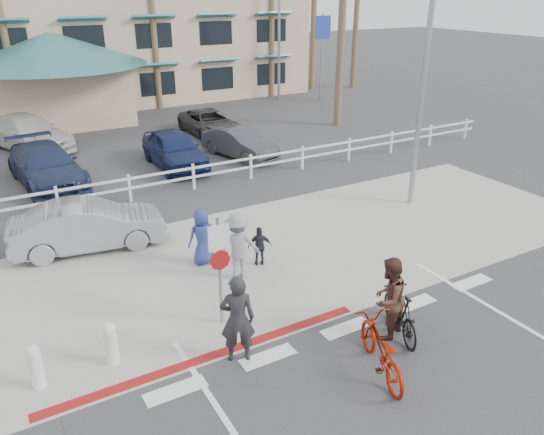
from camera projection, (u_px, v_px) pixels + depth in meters
ground at (363, 343)px, 11.33m from camera, size 140.00×140.00×0.00m
bike_path at (432, 401)px, 9.74m from camera, size 12.00×16.00×0.01m
sidewalk_plaza at (262, 257)px, 14.90m from camera, size 22.00×7.00×0.01m
cross_street at (206, 209)px, 18.08m from camera, size 40.00×5.00×0.01m
parking_lot at (128, 144)px, 25.64m from camera, size 50.00×16.00×0.01m
curb_red at (211, 356)px, 10.91m from camera, size 7.00×0.25×0.02m
rail_fence at (196, 177)px, 19.70m from camera, size 29.40×0.16×1.00m
building at (93, 8)px, 34.61m from camera, size 28.00×16.00×11.30m
sign_post at (219, 266)px, 11.45m from camera, size 0.50×0.10×2.90m
bollard_0 at (111, 344)px, 10.55m from camera, size 0.26×0.26×0.95m
bollard_1 at (36, 367)px, 9.91m from camera, size 0.26×0.26×0.95m
streetlight_0 at (425, 72)px, 16.85m from camera, size 0.60×2.00×9.00m
streetlight_1 at (279, 24)px, 33.96m from camera, size 0.60×2.00×9.50m
info_sign at (321, 57)px, 34.06m from camera, size 1.20×0.16×5.60m
bike_red at (381, 349)px, 10.27m from camera, size 1.35×2.20×1.09m
rider_red at (237, 319)px, 10.48m from camera, size 0.83×0.71×1.93m
bike_black at (400, 312)px, 11.43m from camera, size 1.11×1.87×1.09m
rider_black at (388, 298)px, 11.22m from camera, size 1.11×0.99×1.87m
pedestrian_a at (238, 246)px, 13.55m from camera, size 1.30×0.95×1.81m
pedestrian_child at (260, 246)px, 14.29m from camera, size 0.71×0.49×1.12m
pedestrian_b at (202, 237)px, 14.29m from camera, size 0.79×0.53×1.60m
car_white_sedan at (89, 226)px, 15.17m from camera, size 4.47×2.12×1.42m
lot_car_1 at (46, 166)px, 20.12m from camera, size 2.61×5.33×1.49m
lot_car_2 at (174, 149)px, 22.10m from camera, size 1.86×4.49×1.52m
lot_car_3 at (240, 143)px, 23.39m from camera, size 2.29×4.10×1.28m
lot_car_4 at (28, 133)px, 24.50m from camera, size 4.03×5.71×1.54m
lot_car_5 at (209, 123)px, 26.96m from camera, size 2.06×4.42×1.23m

